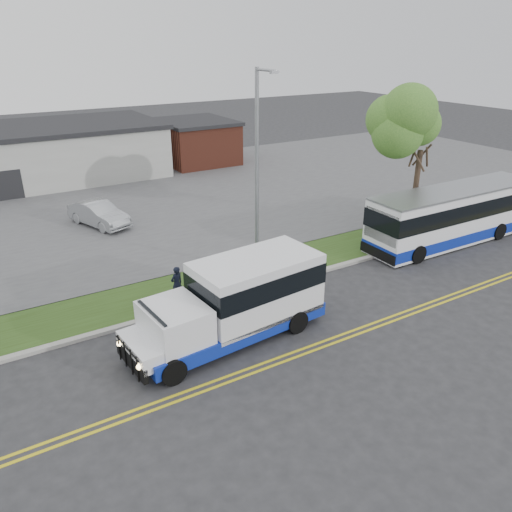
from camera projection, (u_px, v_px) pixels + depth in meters
ground at (231, 312)px, 21.27m from camera, size 140.00×140.00×0.00m
lane_line_north at (281, 357)px, 18.25m from camera, size 70.00×0.12×0.01m
lane_line_south at (285, 361)px, 18.02m from camera, size 70.00×0.12×0.01m
curb at (219, 299)px, 22.10m from camera, size 80.00×0.30×0.15m
verge at (201, 284)px, 23.53m from camera, size 80.00×3.30×0.10m
parking_lot at (114, 205)px, 34.58m from camera, size 80.00×25.00×0.10m
brick_wing at (196, 141)px, 45.83m from camera, size 6.30×7.30×3.90m
tree_east at (424, 126)px, 27.75m from camera, size 5.20×5.20×8.33m
streetlight_near at (258, 169)px, 22.73m from camera, size 0.35×1.53×9.50m
shuttle_bus at (240, 298)px, 19.02m from camera, size 8.15×3.28×3.05m
transit_bus at (454, 215)px, 28.03m from camera, size 11.26×2.82×3.12m
pedestrian at (177, 284)px, 21.63m from camera, size 0.68×0.54×1.63m
parked_car_a at (99, 214)px, 30.48m from camera, size 3.04×4.75×1.48m
grocery_bag_left at (174, 301)px, 21.56m from camera, size 0.32×0.32×0.32m
grocery_bag_right at (182, 293)px, 22.23m from camera, size 0.32×0.32×0.32m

